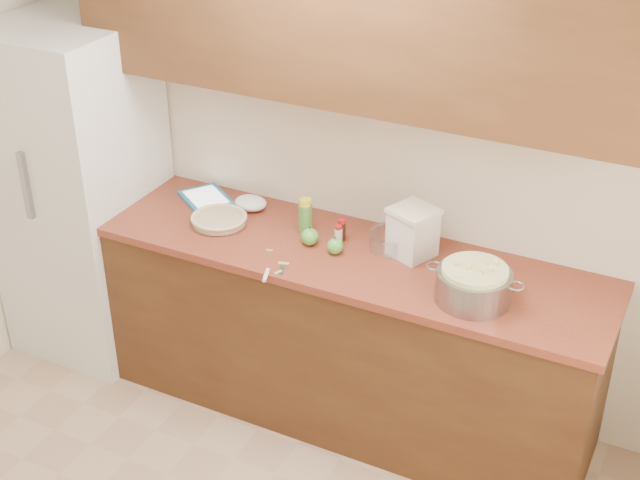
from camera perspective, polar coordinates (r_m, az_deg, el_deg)
The scene contains 19 objects.
room_shell at distance 2.89m, azimuth -12.32°, elevation -7.18°, with size 3.60×3.60×3.60m.
counter_run at distance 4.38m, azimuth 0.62°, elevation -5.69°, with size 2.64×0.68×0.92m.
upper_cabinets at distance 3.86m, azimuth 1.79°, elevation 13.91°, with size 2.60×0.34×0.70m, color brown.
fridge at distance 4.85m, azimuth -15.05°, elevation 2.95°, with size 0.70×0.70×1.80m, color silver.
pie at distance 4.35m, azimuth -6.48°, elevation 1.31°, with size 0.28×0.28×0.05m.
colander at distance 3.78m, azimuth 9.81°, elevation -2.83°, with size 0.42×0.32×0.16m.
flour_canister at distance 4.04m, azimuth 5.96°, elevation 0.53°, with size 0.25×0.25×0.23m.
tablet at distance 4.59m, azimuth -7.30°, elevation 2.65°, with size 0.35×0.33×0.02m.
paring_knife at distance 3.92m, azimuth -3.33°, elevation -2.21°, with size 0.08×0.19×0.02m.
lemon_bottle at distance 4.22m, azimuth -0.94°, elevation 1.51°, with size 0.06×0.06×0.18m.
cinnamon_shaker at distance 4.15m, azimuth 1.18°, elevation 0.31°, with size 0.04×0.04×0.09m.
vanilla_bottle at distance 4.18m, azimuth 1.40°, elevation 0.64°, with size 0.04×0.04×0.11m.
mixing_bowl at distance 4.12m, azimuth 4.67°, elevation 0.01°, with size 0.22×0.22×0.08m.
paper_towel at distance 4.47m, azimuth -4.47°, elevation 2.38°, with size 0.17×0.14×0.07m, color white.
apple_left at distance 4.14m, azimuth -0.66°, elevation 0.21°, with size 0.08×0.08×0.09m.
apple_center at distance 4.07m, azimuth 0.97°, elevation -0.40°, with size 0.08×0.08×0.09m.
peel_a at distance 4.01m, azimuth -2.35°, elevation -1.49°, with size 0.05×0.02×0.00m, color #90B759.
peel_b at distance 3.95m, azimuth -2.69°, elevation -2.07°, with size 0.04×0.02×0.00m, color #90B759.
peel_c at distance 4.12m, azimuth -3.26°, elevation -0.65°, with size 0.03×0.01×0.00m, color #90B759.
Camera 1 is at (1.55, -1.74, 3.00)m, focal length 50.00 mm.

